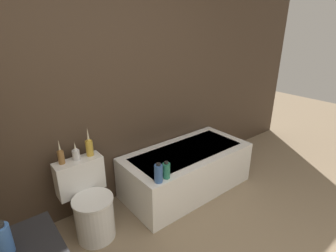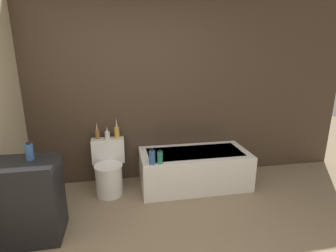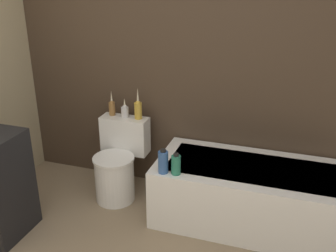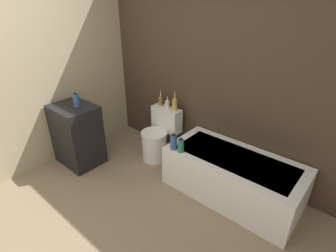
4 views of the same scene
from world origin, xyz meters
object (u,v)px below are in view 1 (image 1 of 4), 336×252
Objects in this scene: vase_gold at (61,156)px; shampoo_bottle_short at (166,170)px; toilet at (90,204)px; soap_bottle_glass at (3,239)px; bathtub at (186,169)px; shampoo_bottle_tall at (158,173)px; vase_silver at (76,153)px; vase_bronze at (89,146)px.

shampoo_bottle_short is (0.78, -0.52, -0.20)m from vase_gold.
soap_bottle_glass reaches higher than toilet.
bathtub is 2.10m from soap_bottle_glass.
vase_gold is 0.96m from shampoo_bottle_short.
shampoo_bottle_tall is at bearing -38.29° from vase_gold.
shampoo_bottle_tall is (0.55, -0.53, -0.17)m from vase_silver.
vase_gold reaches higher than bathtub.
toilet is at bearing -56.65° from vase_gold.
bathtub is at bearing 21.09° from soap_bottle_glass.
soap_bottle_glass reaches higher than vase_bronze.
vase_silver is at bearing 54.07° from soap_bottle_glass.
bathtub is 1.43m from vase_gold.
vase_bronze is (0.13, -0.00, 0.03)m from vase_silver.
vase_gold is at bearing 59.83° from soap_bottle_glass.
vase_silver reaches higher than toilet.
vase_gold reaches higher than shampoo_bottle_tall.
vase_silver reaches higher than shampoo_bottle_tall.
vase_bronze is 0.70m from shampoo_bottle_tall.
bathtub is 1.30m from vase_silver.
vase_silver is 0.62× the size of vase_bronze.
bathtub is at bearing -1.88° from toilet.
shampoo_bottle_tall is (0.55, -0.34, 0.28)m from toilet.
vase_gold reaches higher than vase_silver.
soap_bottle_glass is 0.77× the size of vase_gold.
bathtub is at bearing 25.25° from shampoo_bottle_tall.
vase_gold is (-1.31, 0.24, 0.52)m from bathtub.
toilet is 2.46× the size of vase_bronze.
soap_bottle_glass is (-0.69, -0.76, 0.60)m from toilet.
vase_bronze reaches higher than shampoo_bottle_tall.
bathtub is at bearing -11.03° from vase_silver.
vase_gold is 0.88m from shampoo_bottle_tall.
soap_bottle_glass is at bearing -161.13° from shampoo_bottle_tall.
vase_bronze is at bearing -0.70° from vase_silver.
bathtub is 0.69m from shampoo_bottle_short.
soap_bottle_glass is 1.11m from vase_gold.
bathtub is 1.18m from toilet.
vase_silver is at bearing 168.97° from bathtub.
vase_gold is at bearing 169.70° from bathtub.
shampoo_bottle_tall is (-0.63, -0.30, 0.34)m from bathtub.
toilet is 3.02× the size of vase_gold.
vase_bronze is at bearing 134.96° from shampoo_bottle_short.
vase_gold is (-0.13, 0.20, 0.46)m from toilet.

